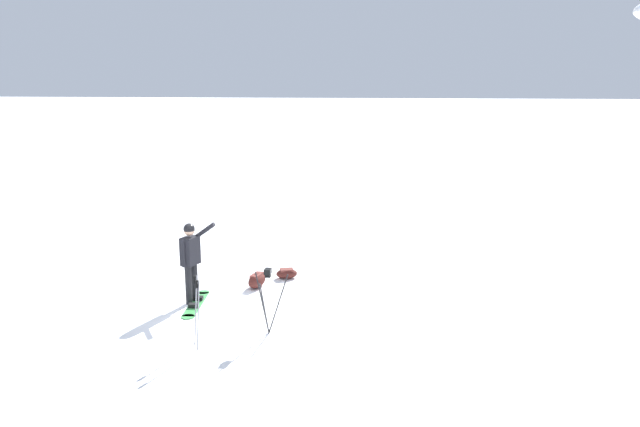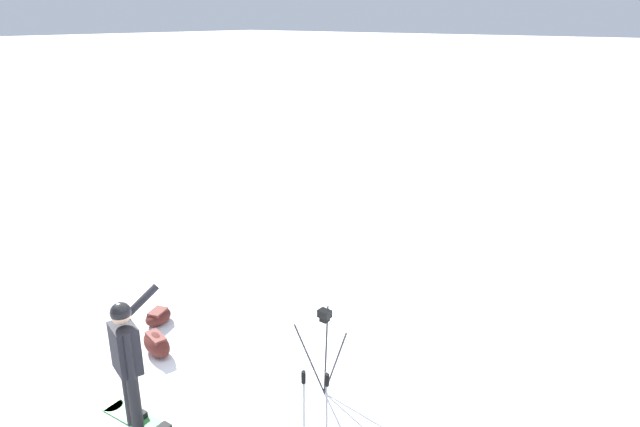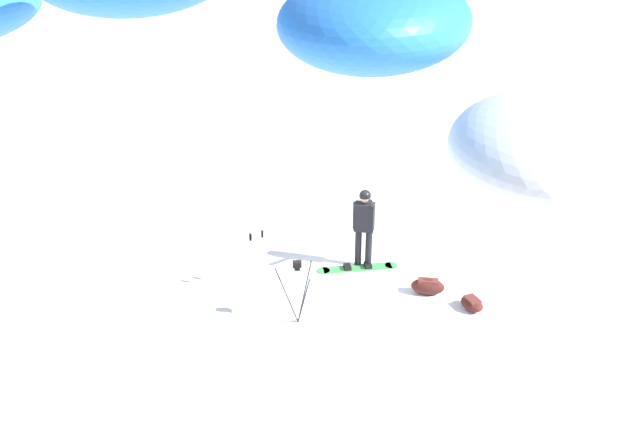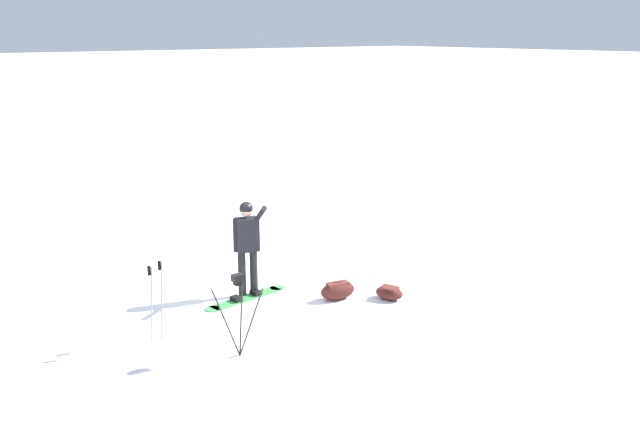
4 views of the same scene
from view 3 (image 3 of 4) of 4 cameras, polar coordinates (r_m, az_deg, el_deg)
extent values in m
plane|color=white|center=(13.10, 1.82, -6.13)|extent=(300.00, 300.00, 0.00)
cylinder|color=black|center=(13.49, 4.34, -3.12)|extent=(0.14, 0.14, 0.85)
cylinder|color=black|center=(13.52, 3.41, -3.02)|extent=(0.14, 0.14, 0.85)
cube|color=black|center=(13.17, 3.97, -0.30)|extent=(0.36, 0.46, 0.60)
sphere|color=tan|center=(12.98, 4.03, 1.47)|extent=(0.23, 0.23, 0.23)
sphere|color=black|center=(12.97, 4.03, 1.59)|extent=(0.24, 0.24, 0.24)
cylinder|color=black|center=(12.74, 4.63, 0.81)|extent=(0.55, 0.24, 0.42)
cylinder|color=black|center=(13.22, 3.13, -0.18)|extent=(0.09, 0.09, 0.60)
cube|color=#3F994C|center=(13.59, 3.36, -4.86)|extent=(0.41, 1.48, 0.02)
cylinder|color=#3F994C|center=(13.74, 6.34, -4.61)|extent=(0.27, 0.27, 0.02)
cylinder|color=#3F994C|center=(13.47, 0.31, -5.10)|extent=(0.27, 0.27, 0.02)
cube|color=black|center=(13.60, 4.27, -4.60)|extent=(0.21, 0.16, 0.08)
cube|color=black|center=(13.52, 2.45, -4.75)|extent=(0.21, 0.16, 0.08)
ellipsoid|color=blue|center=(3.10, 4.95, 16.72)|extent=(1.45, 1.19, 0.44)
ellipsoid|color=white|center=(3.22, 19.07, 5.64)|extent=(1.45, 1.19, 0.44)
ellipsoid|color=#4C1E19|center=(12.57, 13.33, -7.79)|extent=(0.60, 0.51, 0.23)
cube|color=brown|center=(12.53, 13.37, -7.48)|extent=(0.36, 0.30, 0.08)
cylinder|color=#262628|center=(11.67, -2.97, -7.29)|extent=(0.09, 0.42, 1.12)
cylinder|color=#262628|center=(11.50, -1.46, -7.80)|extent=(0.37, 0.24, 1.12)
cylinder|color=#262628|center=(11.77, -1.37, -6.95)|extent=(0.33, 0.30, 1.12)
cube|color=black|center=(11.34, -2.04, -4.87)|extent=(0.10, 0.10, 0.06)
cube|color=black|center=(11.30, -2.05, -4.52)|extent=(0.12, 0.16, 0.10)
ellipsoid|color=#4C1E19|center=(12.83, 9.55, -6.41)|extent=(0.44, 0.70, 0.33)
cube|color=brown|center=(12.77, 9.58, -5.97)|extent=(0.27, 0.42, 0.08)
cylinder|color=gray|center=(12.54, -6.07, -4.43)|extent=(0.10, 0.09, 1.29)
cylinder|color=black|center=(12.26, -6.19, -2.10)|extent=(0.05, 0.05, 0.14)
cylinder|color=gray|center=(12.63, -5.04, -4.14)|extent=(0.11, 0.08, 1.29)
cylinder|color=black|center=(12.35, -5.14, -1.82)|extent=(0.05, 0.05, 0.14)
camera|label=1|loc=(13.12, -56.97, 4.31)|focal=34.63mm
camera|label=2|loc=(15.36, -17.87, 16.70)|focal=31.30mm
camera|label=4|loc=(5.56, -65.98, -14.81)|focal=39.25mm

